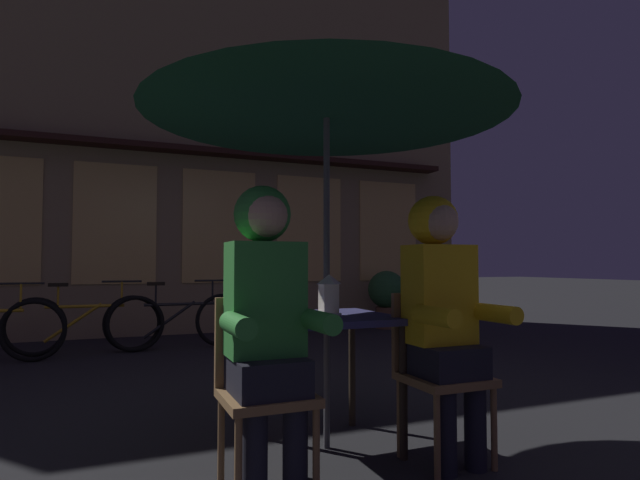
{
  "coord_description": "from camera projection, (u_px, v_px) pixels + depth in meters",
  "views": [
    {
      "loc": [
        -1.15,
        -2.7,
        1.03
      ],
      "look_at": [
        0.0,
        0.1,
        1.17
      ],
      "focal_mm": 28.92,
      "sensor_mm": 36.0,
      "label": 1
    }
  ],
  "objects": [
    {
      "name": "ground_plane",
      "position": [
        327.0,
        448.0,
        2.88
      ],
      "size": [
        60.0,
        60.0,
        0.0
      ],
      "primitive_type": "plane",
      "color": "#232326"
    },
    {
      "name": "cafe_table",
      "position": [
        327.0,
        333.0,
        2.91
      ],
      "size": [
        0.72,
        0.72,
        0.74
      ],
      "color": "navy",
      "rests_on": "ground_plane"
    },
    {
      "name": "patio_umbrella",
      "position": [
        327.0,
        86.0,
        2.98
      ],
      "size": [
        2.1,
        2.1,
        2.31
      ],
      "color": "#4C4C51",
      "rests_on": "ground_plane"
    },
    {
      "name": "lantern",
      "position": [
        329.0,
        294.0,
        2.9
      ],
      "size": [
        0.11,
        0.11,
        0.23
      ],
      "color": "white",
      "rests_on": "cafe_table"
    },
    {
      "name": "chair_left",
      "position": [
        263.0,
        381.0,
        2.38
      ],
      "size": [
        0.4,
        0.4,
        0.87
      ],
      "color": "olive",
      "rests_on": "ground_plane"
    },
    {
      "name": "chair_right",
      "position": [
        437.0,
        365.0,
        2.75
      ],
      "size": [
        0.4,
        0.4,
        0.87
      ],
      "color": "olive",
      "rests_on": "ground_plane"
    },
    {
      "name": "person_left_hooded",
      "position": [
        267.0,
        304.0,
        2.34
      ],
      "size": [
        0.45,
        0.56,
        1.4
      ],
      "color": "black",
      "rests_on": "ground_plane"
    },
    {
      "name": "person_right_hooded",
      "position": [
        442.0,
        299.0,
        2.71
      ],
      "size": [
        0.45,
        0.56,
        1.4
      ],
      "color": "black",
      "rests_on": "ground_plane"
    },
    {
      "name": "shopfront_building",
      "position": [
        169.0,
        130.0,
        7.88
      ],
      "size": [
        10.0,
        0.93,
        6.2
      ],
      "color": "#937A56",
      "rests_on": "ground_plane"
    },
    {
      "name": "bicycle_second",
      "position": [
        85.0,
        324.0,
        5.9
      ],
      "size": [
        1.68,
        0.11,
        0.84
      ],
      "color": "black",
      "rests_on": "ground_plane"
    },
    {
      "name": "bicycle_third",
      "position": [
        180.0,
        320.0,
        6.22
      ],
      "size": [
        1.68,
        0.08,
        0.84
      ],
      "color": "black",
      "rests_on": "ground_plane"
    },
    {
      "name": "potted_plant",
      "position": [
        387.0,
        294.0,
        8.28
      ],
      "size": [
        0.6,
        0.6,
        0.92
      ],
      "color": "brown",
      "rests_on": "ground_plane"
    }
  ]
}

